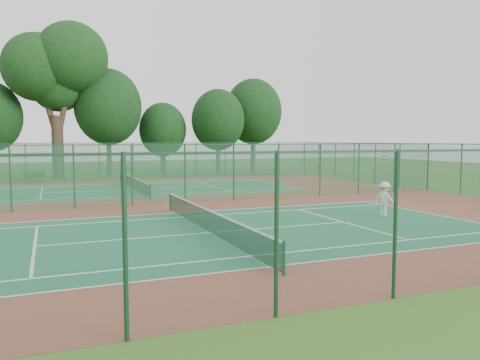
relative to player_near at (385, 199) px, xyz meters
name	(u,v)px	position (x,y,z in m)	size (l,w,h in m)	color
ground	(160,205)	(-9.28, 8.26, -0.86)	(120.00, 120.00, 0.00)	#335B1C
red_pad	(160,205)	(-9.28, 8.26, -0.86)	(40.00, 36.00, 0.01)	brown
court_near	(209,233)	(-9.28, -0.74, -0.85)	(23.77, 10.97, 0.01)	#1E5F3F
court_far	(133,189)	(-9.28, 17.26, -0.85)	(23.77, 10.97, 0.01)	#20683C
fence_north	(117,161)	(-9.28, 26.26, 0.90)	(40.00, 0.09, 3.50)	#1B532F
fence_south	(339,229)	(-9.28, -9.74, 0.90)	(40.00, 0.09, 3.50)	#194C31
fence_east	(428,167)	(10.72, 8.26, 0.90)	(0.09, 36.00, 3.50)	#1B512A
fence_divider	(159,174)	(-9.28, 8.26, 0.90)	(40.00, 0.09, 3.50)	#194C2B
tennis_net_near	(209,220)	(-9.28, -0.74, -0.32)	(0.10, 12.90, 0.97)	#12341C
tennis_net_far	(133,182)	(-9.28, 17.26, -0.32)	(0.10, 12.90, 0.97)	#12311D
player_near	(385,199)	(0.00, 0.00, 0.00)	(1.09, 0.62, 1.68)	white
bench	(34,177)	(-16.31, 25.55, -0.32)	(1.68, 0.53, 1.03)	#13381E
stray_ball_a	(252,200)	(-3.67, 7.71, -0.82)	(0.06, 0.06, 0.06)	#BED631
stray_ball_b	(213,202)	(-6.09, 7.99, -0.81)	(0.07, 0.07, 0.07)	#E3F138
stray_ball_c	(167,204)	(-8.90, 7.94, -0.81)	(0.08, 0.08, 0.08)	#BDDF33
big_tree	(56,68)	(-14.14, 31.21, 9.91)	(9.90, 7.25, 15.21)	#32261B
evergreen_row	(114,175)	(-8.78, 32.51, -0.86)	(39.00, 5.00, 12.00)	black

